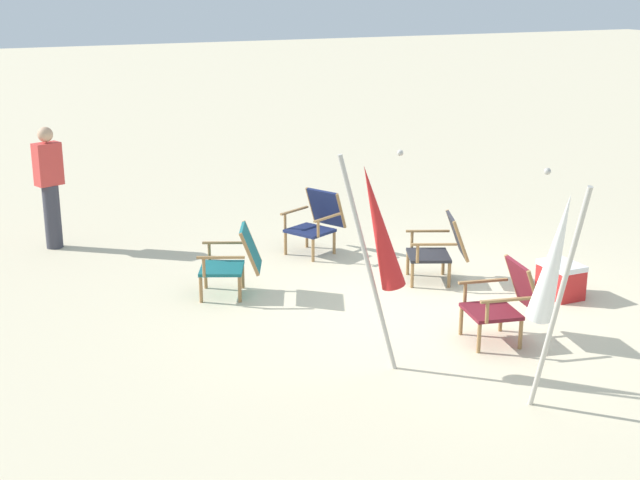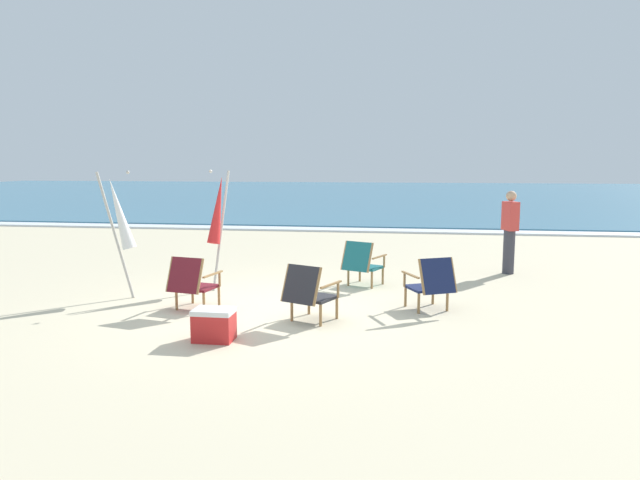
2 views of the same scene
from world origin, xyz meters
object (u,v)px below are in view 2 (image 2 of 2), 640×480
Objects in this scene: cooler_box at (214,325)px; beach_chair_front_right at (192,282)px; umbrella_furled_red at (218,211)px; umbrella_furled_white at (119,215)px; beach_chair_front_left at (362,262)px; person_near_chairs at (510,231)px; beach_chair_far_center at (431,283)px; beach_chair_mid_center at (309,292)px.

beach_chair_front_right is at bearing 120.53° from cooler_box.
umbrella_furled_white is at bearing -147.76° from umbrella_furled_red.
person_near_chairs reaches higher than beach_chair_front_left.
cooler_box is at bearing -59.47° from beach_chair_front_right.
beach_chair_front_left is 0.42× the size of umbrella_furled_white.
beach_chair_front_right reaches higher than beach_chair_front_left.
beach_chair_far_center is 3.55m from person_near_chairs.
beach_chair_front_left is 4.13m from umbrella_furled_white.
umbrella_furled_red is at bearing 92.96° from beach_chair_front_right.
cooler_box is (0.87, -2.83, -1.15)m from umbrella_furled_red.
beach_chair_mid_center is 1.00× the size of beach_chair_front_left.
umbrella_furled_white is at bearing -160.16° from beach_chair_front_left.
cooler_box is (-4.34, -4.93, -0.64)m from person_near_chairs.
cooler_box is at bearing -115.19° from beach_chair_front_left.
umbrella_furled_white is (-3.24, 1.02, 0.91)m from beach_chair_mid_center.
cooler_box is (-1.57, -3.34, -0.23)m from beach_chair_front_left.
beach_chair_front_right is 1.66× the size of cooler_box.
beach_chair_far_center is at bearing -117.59° from person_near_chairs.
umbrella_furled_red reaches higher than person_near_chairs.
beach_chair_mid_center is 3.52m from umbrella_furled_white.
person_near_chairs is 6.60m from cooler_box.
beach_chair_front_right is 1.57m from cooler_box.
umbrella_furled_white is 3.18m from cooler_box.
person_near_chairs is (3.32, 3.98, 0.41)m from beach_chair_mid_center.
umbrella_furled_red is at bearing -168.08° from beach_chair_front_left.
umbrella_furled_red reaches higher than beach_chair_far_center.
beach_chair_far_center reaches higher than beach_chair_front_left.
beach_chair_front_left is (-1.14, 1.54, -0.00)m from beach_chair_far_center.
beach_chair_front_right is at bearing -87.04° from umbrella_furled_red.
beach_chair_front_left is 3.70m from cooler_box.
beach_chair_mid_center is (-1.69, -0.85, -0.00)m from beach_chair_far_center.
umbrella_furled_red is (-2.44, -0.51, 0.92)m from beach_chair_front_left.
beach_chair_mid_center is at bearing -17.51° from umbrella_furled_white.
cooler_box is (2.22, -1.97, -1.14)m from umbrella_furled_white.
beach_chair_mid_center is at bearing 42.98° from cooler_box.
beach_chair_front_left is at bearing 64.81° from cooler_box.
beach_chair_far_center is 1.01× the size of beach_chair_mid_center.
beach_chair_mid_center and beach_chair_front_left have the same top height.
beach_chair_mid_center is 2.81m from umbrella_furled_red.
umbrella_furled_white reaches higher than cooler_box.
umbrella_furled_red is 3.17m from cooler_box.
umbrella_furled_white is (-4.93, 0.17, 0.91)m from beach_chair_far_center.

